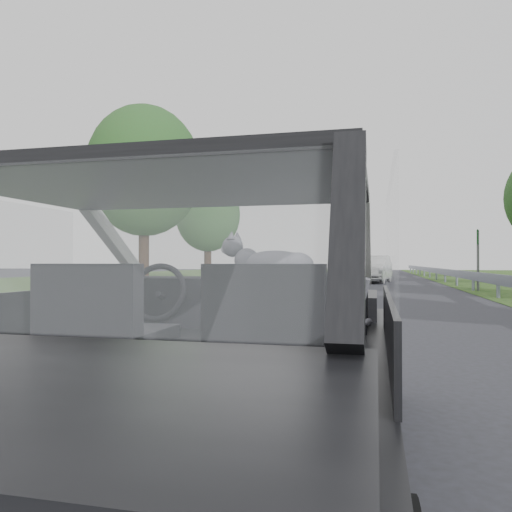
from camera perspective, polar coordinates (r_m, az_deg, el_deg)
The scene contains 11 objects.
ground at distance 2.74m, azimuth -6.08°, elevation -24.31°, with size 140.00×140.00×0.00m, color #373841.
subject_car at distance 2.54m, azimuth -6.06°, elevation -9.13°, with size 1.80×4.00×1.45m, color black.
dashboard at distance 3.11m, azimuth -2.17°, elevation -5.24°, with size 1.58×0.45×0.30m, color black.
driver_seat at distance 2.43m, azimuth -17.38°, elevation -5.79°, with size 0.50×0.72×0.42m, color black.
passenger_seat at distance 2.13m, azimuth 1.52°, elevation -6.54°, with size 0.50×0.72×0.42m, color black.
steering_wheel at distance 2.97m, azimuth -11.19°, elevation -4.10°, with size 0.36×0.36×0.04m, color black.
cat at distance 3.03m, azimuth 2.10°, elevation -0.73°, with size 0.65×0.20×0.29m, color slate.
other_car at distance 27.41m, azimuth 13.22°, elevation -1.45°, with size 1.74×4.41×1.45m, color silver.
highway_sign at distance 20.74m, azimuth 24.03°, elevation -0.46°, with size 0.09×0.93×2.32m, color #12431A.
tree_5 at distance 26.84m, azimuth -12.68°, elevation 6.64°, with size 5.96×5.96×9.02m, color #285A25, non-canonical shape.
tree_6 at distance 33.87m, azimuth -5.53°, elevation 3.07°, with size 4.37×4.37×6.62m, color #285A25, non-canonical shape.
Camera 1 is at (0.84, -2.36, 1.10)m, focal length 35.00 mm.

